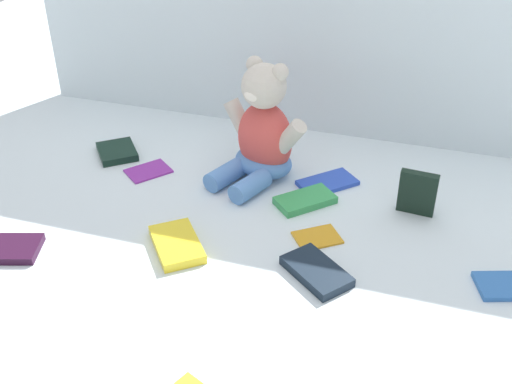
{
  "coord_description": "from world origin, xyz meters",
  "views": [
    {
      "loc": [
        0.28,
        -1.07,
        0.76
      ],
      "look_at": [
        -0.02,
        -0.1,
        0.1
      ],
      "focal_mm": 43.07,
      "sensor_mm": 36.0,
      "label": 1
    }
  ],
  "objects": [
    {
      "name": "teddy_bear",
      "position": [
        -0.08,
        0.13,
        0.1
      ],
      "size": [
        0.23,
        0.24,
        0.28
      ],
      "rotation": [
        0.0,
        0.0,
        -0.39
      ],
      "color": "#D84C47",
      "rests_on": "ground_plane"
    },
    {
      "name": "book_case_1",
      "position": [
        -0.45,
        0.11,
        0.01
      ],
      "size": [
        0.14,
        0.14,
        0.02
      ],
      "primitive_type": "cube",
      "rotation": [
        0.0,
        0.0,
        0.68
      ],
      "color": "black",
      "rests_on": "ground_plane"
    },
    {
      "name": "book_case_3",
      "position": [
        0.47,
        -0.12,
        0.01
      ],
      "size": [
        0.14,
        0.11,
        0.01
      ],
      "primitive_type": "cube",
      "rotation": [
        0.0,
        0.0,
        5.03
      ],
      "color": "#3068B4",
      "rests_on": "ground_plane"
    },
    {
      "name": "book_case_4",
      "position": [
        0.28,
        0.07,
        0.05
      ],
      "size": [
        0.08,
        0.03,
        0.11
      ],
      "primitive_type": "cube",
      "rotation": [
        0.1,
        0.0,
        -0.09
      ],
      "color": "black",
      "rests_on": "ground_plane"
    },
    {
      "name": "backdrop_drape",
      "position": [
        0.0,
        0.4,
        0.32
      ],
      "size": [
        1.58,
        0.03,
        0.64
      ],
      "primitive_type": "cube",
      "color": "silver",
      "rests_on": "ground_plane"
    },
    {
      "name": "ground_plane",
      "position": [
        0.0,
        0.0,
        0.0
      ],
      "size": [
        3.2,
        3.2,
        0.0
      ],
      "primitive_type": "plane",
      "color": "silver"
    },
    {
      "name": "book_case_8",
      "position": [
        0.05,
        0.04,
        0.01
      ],
      "size": [
        0.14,
        0.14,
        0.02
      ],
      "primitive_type": "cube",
      "rotation": [
        0.0,
        0.0,
        5.5
      ],
      "color": "green",
      "rests_on": "ground_plane"
    },
    {
      "name": "book_case_6",
      "position": [
        0.1,
        -0.08,
        0.0
      ],
      "size": [
        0.11,
        0.11,
        0.01
      ],
      "primitive_type": "cube",
      "rotation": [
        0.0,
        0.0,
        5.34
      ],
      "color": "orange",
      "rests_on": "ground_plane"
    },
    {
      "name": "book_case_0",
      "position": [
        -0.34,
        0.06,
        0.0
      ],
      "size": [
        0.12,
        0.12,
        0.01
      ],
      "primitive_type": "cube",
      "rotation": [
        0.0,
        0.0,
        2.46
      ],
      "color": "purple",
      "rests_on": "ground_plane"
    },
    {
      "name": "book_case_2",
      "position": [
        0.13,
        -0.19,
        0.01
      ],
      "size": [
        0.15,
        0.14,
        0.02
      ],
      "primitive_type": "cube",
      "rotation": [
        0.0,
        0.0,
        4.04
      ],
      "color": "black",
      "rests_on": "ground_plane"
    },
    {
      "name": "book_case_10",
      "position": [
        0.08,
        0.13,
        0.01
      ],
      "size": [
        0.15,
        0.14,
        0.01
      ],
      "primitive_type": "cube",
      "rotation": [
        0.0,
        0.0,
        5.49
      ],
      "color": "blue",
      "rests_on": "ground_plane"
    },
    {
      "name": "book_case_7",
      "position": [
        -0.16,
        -0.2,
        0.01
      ],
      "size": [
        0.15,
        0.16,
        0.02
      ],
      "primitive_type": "cube",
      "rotation": [
        0.0,
        0.0,
        3.81
      ],
      "color": "yellow",
      "rests_on": "ground_plane"
    },
    {
      "name": "book_case_9",
      "position": [
        -0.47,
        -0.31,
        0.01
      ],
      "size": [
        0.14,
        0.12,
        0.02
      ],
      "primitive_type": "cube",
      "rotation": [
        0.0,
        0.0,
        5.01
      ],
      "color": "#2C0F28",
      "rests_on": "ground_plane"
    }
  ]
}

